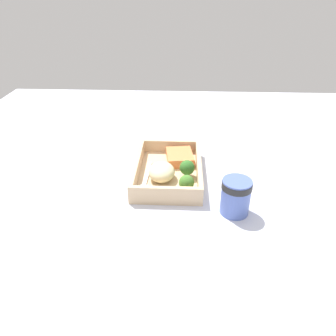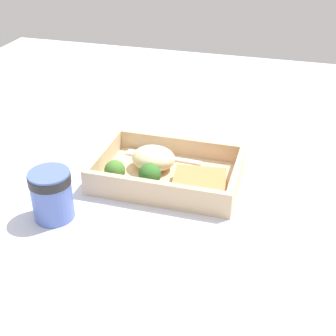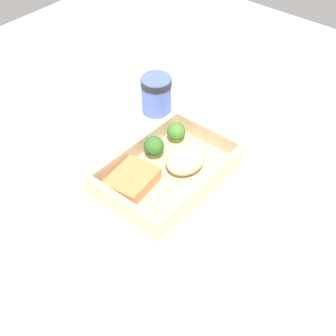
# 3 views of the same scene
# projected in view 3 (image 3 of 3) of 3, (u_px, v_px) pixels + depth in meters

# --- Properties ---
(ground_plane) EXTENTS (1.60, 1.60, 0.02)m
(ground_plane) POSITION_uv_depth(u_px,v_px,m) (168.00, 181.00, 0.93)
(ground_plane) COLOR silver
(takeout_tray) EXTENTS (0.27, 0.18, 0.01)m
(takeout_tray) POSITION_uv_depth(u_px,v_px,m) (168.00, 176.00, 0.92)
(takeout_tray) COLOR #D1B189
(takeout_tray) RESTS_ON ground_plane
(tray_rim) EXTENTS (0.27, 0.18, 0.04)m
(tray_rim) POSITION_uv_depth(u_px,v_px,m) (168.00, 167.00, 0.91)
(tray_rim) COLOR #D1B189
(tray_rim) RESTS_ON takeout_tray
(salmon_fillet) EXTENTS (0.10, 0.09, 0.03)m
(salmon_fillet) POSITION_uv_depth(u_px,v_px,m) (132.00, 180.00, 0.89)
(salmon_fillet) COLOR #EE8149
(salmon_fillet) RESTS_ON takeout_tray
(mashed_potatoes) EXTENTS (0.09, 0.07, 0.04)m
(mashed_potatoes) POSITION_uv_depth(u_px,v_px,m) (185.00, 160.00, 0.91)
(mashed_potatoes) COLOR beige
(mashed_potatoes) RESTS_ON takeout_tray
(broccoli_floret_1) EXTENTS (0.04, 0.04, 0.04)m
(broccoli_floret_1) POSITION_uv_depth(u_px,v_px,m) (176.00, 132.00, 0.97)
(broccoli_floret_1) COLOR #86AB5D
(broccoli_floret_1) RESTS_ON takeout_tray
(broccoli_floret_2) EXTENTS (0.04, 0.04, 0.05)m
(broccoli_floret_2) POSITION_uv_depth(u_px,v_px,m) (154.00, 147.00, 0.93)
(broccoli_floret_2) COLOR #89A761
(broccoli_floret_2) RESTS_ON takeout_tray
(fork) EXTENTS (0.16, 0.02, 0.00)m
(fork) POSITION_uv_depth(u_px,v_px,m) (203.00, 176.00, 0.91)
(fork) COLOR silver
(fork) RESTS_ON takeout_tray
(paper_cup) EXTENTS (0.07, 0.07, 0.09)m
(paper_cup) POSITION_uv_depth(u_px,v_px,m) (156.00, 93.00, 1.06)
(paper_cup) COLOR #5169B7
(paper_cup) RESTS_ON ground_plane
(receipt_slip) EXTENTS (0.13, 0.15, 0.00)m
(receipt_slip) POSITION_uv_depth(u_px,v_px,m) (306.00, 196.00, 0.89)
(receipt_slip) COLOR white
(receipt_slip) RESTS_ON ground_plane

